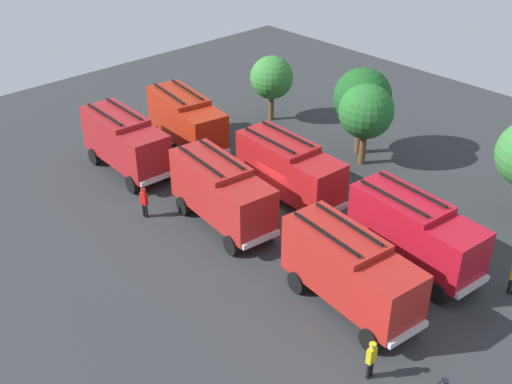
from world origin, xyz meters
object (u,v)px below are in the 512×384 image
Objects in this scene: tree_2 at (366,111)px; tree_0 at (272,78)px; traffic_cone_0 at (401,214)px; traffic_cone_1 at (369,278)px; fire_truck_0 at (125,141)px; fire_truck_2 at (350,269)px; fire_truck_4 at (289,168)px; firefighter_2 at (371,358)px; traffic_cone_2 at (291,229)px; fire_truck_1 at (222,191)px; fire_truck_5 at (415,231)px; tree_1 at (362,98)px; fire_truck_3 at (187,119)px; firefighter_3 at (144,201)px.

tree_0 is at bearing 176.22° from tree_2.
traffic_cone_1 is (2.43, -6.00, -0.01)m from traffic_cone_0.
fire_truck_0 is 18.39m from fire_truck_2.
firefighter_2 is at bearing -29.03° from fire_truck_4.
traffic_cone_2 is at bearing -74.61° from tree_2.
fire_truck_1 reaches higher than traffic_cone_1.
fire_truck_5 is 13.03m from tree_1.
fire_truck_2 is at bearing -81.12° from traffic_cone_1.
tree_2 is 13.27m from traffic_cone_1.
tree_1 reaches higher than traffic_cone_2.
tree_2 reaches higher than fire_truck_1.
fire_truck_0 and fire_truck_2 have the same top height.
fire_truck_3 reaches higher than firefighter_3.
firefighter_2 is 10.88m from traffic_cone_2.
fire_truck_5 is (9.54, 4.52, 0.00)m from fire_truck_1.
fire_truck_3 is at bearing -176.48° from fire_truck_4.
traffic_cone_0 is (6.60, 7.80, -1.78)m from fire_truck_1.
fire_truck_0 reaches higher than firefighter_3.
traffic_cone_2 is at bearing -120.59° from traffic_cone_0.
tree_2 is (0.70, 11.57, 1.58)m from fire_truck_1.
tree_0 is at bearing 139.89° from traffic_cone_2.
traffic_cone_2 is at bearing 14.74° from fire_truck_0.
fire_truck_3 is 18.59m from fire_truck_5.
fire_truck_4 is 9.82× the size of traffic_cone_0.
fire_truck_4 is at bearing 88.02° from fire_truck_1.
firefighter_3 is (-3.62, -2.75, -1.11)m from fire_truck_1.
fire_truck_2 is 19.02m from fire_truck_3.
tree_2 is at bearing -41.88° from tree_1.
fire_truck_5 is at bearing 94.16° from fire_truck_2.
firefighter_2 is at bearing -6.70° from fire_truck_1.
tree_2 is at bearing 92.98° from fire_truck_4.
fire_truck_1 is at bearing -54.83° from tree_0.
fire_truck_5 is at bearing -38.57° from tree_2.
fire_truck_1 is at bearing -175.22° from fire_truck_2.
firefighter_3 is at bearing -134.07° from traffic_cone_0.
fire_truck_4 is 8.99m from traffic_cone_1.
tree_1 is at bearing 98.66° from fire_truck_1.
tree_2 is 9.70× the size of traffic_cone_2.
fire_truck_4 is 12.80× the size of traffic_cone_2.
fire_truck_0 and fire_truck_3 have the same top height.
traffic_cone_2 is (-6.07, 2.45, -1.87)m from fire_truck_2.
fire_truck_2 is 1.01× the size of fire_truck_4.
tree_0 is at bearing 131.64° from fire_truck_1.
traffic_cone_2 is (12.32, 2.58, -1.87)m from fire_truck_0.
fire_truck_1 is 1.00× the size of fire_truck_5.
tree_1 is (-0.48, 12.63, 1.88)m from fire_truck_1.
fire_truck_2 is at bearing -5.48° from fire_truck_3.
traffic_cone_1 is at bearing 0.53° from fire_truck_3.
firefighter_3 is 15.20m from tree_2.
tree_2 is at bearing 44.91° from fire_truck_3.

